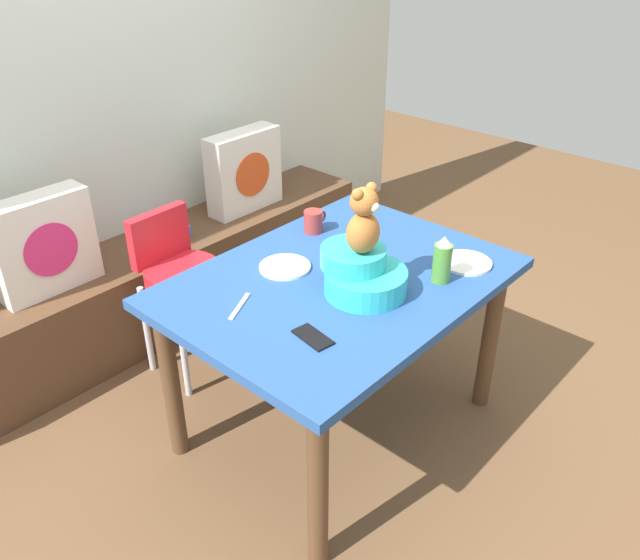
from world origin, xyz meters
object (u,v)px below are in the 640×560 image
Objects in this scene: book_stack at (167,233)px; highchair at (181,274)px; infant_seat_teal at (361,273)px; coffee_mug at (314,221)px; dinner_plate_far at (466,263)px; teddy_bear at (364,222)px; pillow_floral_left at (43,245)px; dinner_plate_near at (285,267)px; cell_phone at (313,337)px; dining_table at (339,300)px; ketchup_bottle at (442,260)px; pillow_floral_right at (244,171)px.

book_stack is 0.25× the size of highchair.
coffee_mug is at bearing 62.08° from infant_seat_teal.
book_stack is 1.00× the size of dinner_plate_far.
teddy_bear is 1.25× the size of dinner_plate_far.
pillow_floral_left reaches higher than coffee_mug.
dinner_plate_near is at bearing -64.28° from pillow_floral_left.
coffee_mug is at bearing -48.80° from highchair.
cell_phone is (-0.34, -0.07, -0.27)m from teddy_bear.
dining_table is 8.87× the size of cell_phone.
teddy_bear is 0.56m from coffee_mug.
teddy_bear reaches higher than dining_table.
book_stack is at bearing 102.47° from dinner_plate_far.
infant_seat_teal is 1.65× the size of dinner_plate_near.
cell_phone is (-0.59, 0.11, -0.08)m from ketchup_bottle.
highchair is (-0.77, -0.42, -0.16)m from pillow_floral_right.
infant_seat_teal is (-0.09, -1.34, 0.32)m from book_stack.
pillow_floral_right is 3.06× the size of cell_phone.
teddy_bear is 0.43m from dinner_plate_near.
highchair is 1.04m from teddy_bear.
dinner_plate_far is (0.18, -0.00, -0.08)m from ketchup_bottle.
ketchup_bottle is (0.16, -1.52, 0.34)m from book_stack.
book_stack is 0.50m from highchair.
book_stack is at bearing 99.54° from coffee_mug.
pillow_floral_left is 0.60m from highchair.
pillow_floral_right is at bearing 0.00° from pillow_floral_left.
cell_phone is at bearing -168.06° from infant_seat_teal.
infant_seat_teal is 0.21m from teddy_bear.
pillow_floral_right is at bearing 28.35° from highchair.
cell_phone is at bearing -124.15° from dinner_plate_near.
teddy_bear is at bearing -67.33° from pillow_floral_left.
cell_phone is (-0.58, -0.53, -0.04)m from coffee_mug.
infant_seat_teal is 0.35m from cell_phone.
dinner_plate_far is at bearing -73.57° from coffee_mug.
cell_phone is (-0.77, 0.11, -0.00)m from dinner_plate_far.
coffee_mug is (0.22, 0.34, 0.15)m from dining_table.
dinner_plate_near reaches higher than book_stack.
book_stack is at bearing 96.04° from ketchup_bottle.
cell_phone is at bearing -152.02° from dining_table.
teddy_bear is (0.00, -0.00, 0.21)m from infant_seat_teal.
cell_phone is (-0.35, -0.19, 0.11)m from dining_table.
pillow_floral_right is 0.34× the size of dining_table.
book_stack is at bearing 1.86° from pillow_floral_left.
book_stack is 1.67× the size of coffee_mug.
pillow_floral_left is 2.20× the size of dinner_plate_far.
ketchup_bottle is (-0.36, -1.50, 0.15)m from pillow_floral_right.
highchair is at bearing 131.20° from coffee_mug.
coffee_mug is at bearing -128.91° from cell_phone.
pillow_floral_right is at bearing 63.51° from dining_table.
pillow_floral_right reaches higher than book_stack.
dinner_plate_near is at bearing 123.02° from ketchup_bottle.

